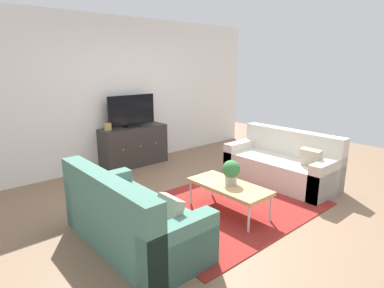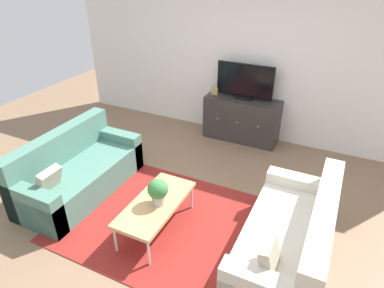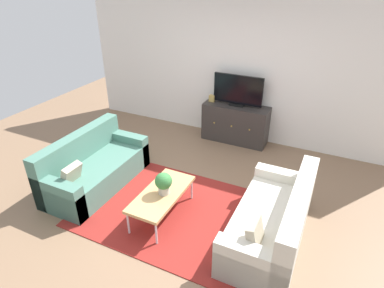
{
  "view_description": "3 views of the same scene",
  "coord_description": "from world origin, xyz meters",
  "px_view_note": "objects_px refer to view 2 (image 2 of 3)",
  "views": [
    {
      "loc": [
        -2.93,
        -2.84,
        1.88
      ],
      "look_at": [
        0.0,
        0.5,
        0.76
      ],
      "focal_mm": 29.92,
      "sensor_mm": 36.0,
      "label": 1
    },
    {
      "loc": [
        1.59,
        -2.78,
        2.81
      ],
      "look_at": [
        0.0,
        0.5,
        0.76
      ],
      "focal_mm": 31.41,
      "sensor_mm": 36.0,
      "label": 2
    },
    {
      "loc": [
        1.81,
        -3.26,
        3.04
      ],
      "look_at": [
        0.0,
        0.5,
        0.76
      ],
      "focal_mm": 30.33,
      "sensor_mm": 36.0,
      "label": 3
    }
  ],
  "objects_px": {
    "couch_right_side": "(293,242)",
    "coffee_table": "(156,204)",
    "mantel_clock": "(215,91)",
    "potted_plant": "(158,191)",
    "couch_left_side": "(76,172)",
    "tv_console": "(242,119)",
    "flat_screen_tv": "(245,82)"
  },
  "relations": [
    {
      "from": "couch_right_side",
      "to": "coffee_table",
      "type": "distance_m",
      "value": 1.52
    },
    {
      "from": "couch_right_side",
      "to": "mantel_clock",
      "type": "height_order",
      "value": "mantel_clock"
    },
    {
      "from": "couch_right_side",
      "to": "mantel_clock",
      "type": "bearing_deg",
      "value": 127.95
    },
    {
      "from": "potted_plant",
      "to": "couch_left_side",
      "type": "bearing_deg",
      "value": 172.66
    },
    {
      "from": "mantel_clock",
      "to": "tv_console",
      "type": "bearing_deg",
      "value": -0.01
    },
    {
      "from": "coffee_table",
      "to": "couch_right_side",
      "type": "bearing_deg",
      "value": 6.95
    },
    {
      "from": "couch_left_side",
      "to": "coffee_table",
      "type": "height_order",
      "value": "couch_left_side"
    },
    {
      "from": "couch_right_side",
      "to": "potted_plant",
      "type": "bearing_deg",
      "value": -172.99
    },
    {
      "from": "tv_console",
      "to": "flat_screen_tv",
      "type": "bearing_deg",
      "value": 90.0
    },
    {
      "from": "mantel_clock",
      "to": "coffee_table",
      "type": "bearing_deg",
      "value": -82.29
    },
    {
      "from": "potted_plant",
      "to": "tv_console",
      "type": "height_order",
      "value": "tv_console"
    },
    {
      "from": "coffee_table",
      "to": "tv_console",
      "type": "xyz_separation_m",
      "value": [
        0.16,
        2.56,
        0.01
      ]
    },
    {
      "from": "tv_console",
      "to": "coffee_table",
      "type": "bearing_deg",
      "value": -93.59
    },
    {
      "from": "tv_console",
      "to": "mantel_clock",
      "type": "height_order",
      "value": "mantel_clock"
    },
    {
      "from": "couch_left_side",
      "to": "flat_screen_tv",
      "type": "height_order",
      "value": "flat_screen_tv"
    },
    {
      "from": "couch_right_side",
      "to": "tv_console",
      "type": "bearing_deg",
      "value": 119.54
    },
    {
      "from": "tv_console",
      "to": "couch_left_side",
      "type": "bearing_deg",
      "value": -122.66
    },
    {
      "from": "couch_left_side",
      "to": "potted_plant",
      "type": "height_order",
      "value": "couch_left_side"
    },
    {
      "from": "potted_plant",
      "to": "flat_screen_tv",
      "type": "distance_m",
      "value": 2.62
    },
    {
      "from": "couch_right_side",
      "to": "tv_console",
      "type": "height_order",
      "value": "couch_right_side"
    },
    {
      "from": "couch_left_side",
      "to": "flat_screen_tv",
      "type": "relative_size",
      "value": 1.85
    },
    {
      "from": "couch_right_side",
      "to": "mantel_clock",
      "type": "xyz_separation_m",
      "value": [
        -1.85,
        2.37,
        0.52
      ]
    },
    {
      "from": "couch_left_side",
      "to": "potted_plant",
      "type": "xyz_separation_m",
      "value": [
        1.4,
        -0.18,
        0.28
      ]
    },
    {
      "from": "flat_screen_tv",
      "to": "mantel_clock",
      "type": "bearing_deg",
      "value": -177.74
    },
    {
      "from": "potted_plant",
      "to": "mantel_clock",
      "type": "relative_size",
      "value": 2.39
    },
    {
      "from": "couch_right_side",
      "to": "tv_console",
      "type": "xyz_separation_m",
      "value": [
        -1.35,
        2.37,
        0.09
      ]
    },
    {
      "from": "couch_right_side",
      "to": "coffee_table",
      "type": "xyz_separation_m",
      "value": [
        -1.51,
        -0.18,
        0.08
      ]
    },
    {
      "from": "tv_console",
      "to": "potted_plant",
      "type": "bearing_deg",
      "value": -92.74
    },
    {
      "from": "couch_right_side",
      "to": "tv_console",
      "type": "distance_m",
      "value": 2.73
    },
    {
      "from": "coffee_table",
      "to": "potted_plant",
      "type": "xyz_separation_m",
      "value": [
        0.04,
        0.0,
        0.2
      ]
    },
    {
      "from": "tv_console",
      "to": "flat_screen_tv",
      "type": "distance_m",
      "value": 0.66
    },
    {
      "from": "couch_right_side",
      "to": "potted_plant",
      "type": "relative_size",
      "value": 5.58
    }
  ]
}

